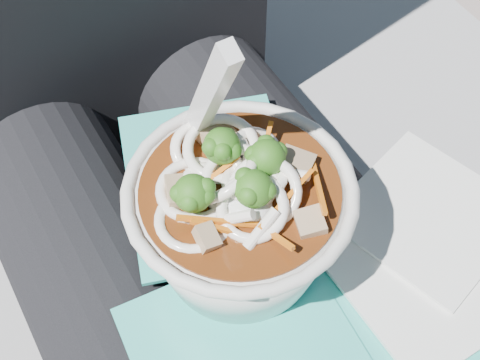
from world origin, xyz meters
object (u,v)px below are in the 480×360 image
stone_ledge (181,308)px  udon_bowl (239,214)px  plastic_bag (293,312)px  person_body (184,205)px  lap (236,300)px

stone_ledge → udon_bowl: size_ratio=4.94×
plastic_bag → person_body: bearing=94.4°
person_body → plastic_bag: person_body is taller
stone_ledge → lap: bearing=-90.0°
stone_ledge → udon_bowl: 0.46m
stone_ledge → plastic_bag: size_ratio=2.36×
lap → plastic_bag: 0.10m
lap → stone_ledge: bearing=90.0°
person_body → udon_bowl: (0.00, -0.10, 0.11)m
person_body → udon_bowl: size_ratio=4.87×
udon_bowl → person_body: bearing=90.3°
stone_ledge → lap: size_ratio=2.08×
stone_ledge → person_body: (-0.00, -0.06, 0.32)m
udon_bowl → stone_ledge: bearing=90.2°
stone_ledge → person_body: bearing=-90.0°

